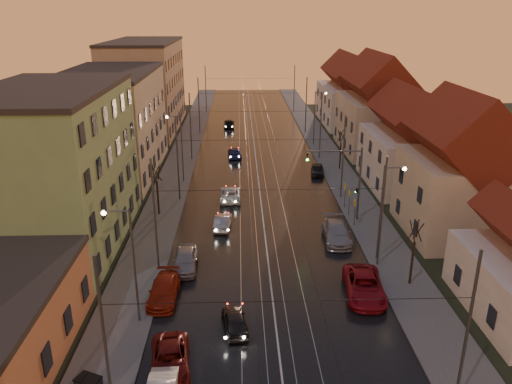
{
  "coord_description": "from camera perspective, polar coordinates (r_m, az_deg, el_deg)",
  "views": [
    {
      "loc": [
        -2.18,
        -25.68,
        19.12
      ],
      "look_at": [
        -0.67,
        18.68,
        2.77
      ],
      "focal_mm": 35.0,
      "sensor_mm": 36.0,
      "label": 1
    }
  ],
  "objects": [
    {
      "name": "driving_car_4",
      "position": [
        85.92,
        -3.09,
        7.84
      ],
      "size": [
        1.75,
        4.34,
        1.48
      ],
      "primitive_type": "imported",
      "rotation": [
        0.0,
        0.0,
        3.14
      ],
      "color": "black",
      "rests_on": "ground"
    },
    {
      "name": "street_lamp_0",
      "position": [
        31.89,
        -14.37,
        -6.98
      ],
      "size": [
        1.75,
        0.32,
        8.0
      ],
      "color": "#595B60",
      "rests_on": "ground"
    },
    {
      "name": "sidewalk_left",
      "position": [
        68.83,
        -8.41,
        3.94
      ],
      "size": [
        4.0,
        120.0,
        0.15
      ],
      "primitive_type": "cube",
      "color": "#4C4C4C",
      "rests_on": "ground"
    },
    {
      "name": "catenary_pole_l_1",
      "position": [
        38.18,
        -11.48,
        -2.72
      ],
      "size": [
        0.16,
        0.16,
        9.0
      ],
      "primitive_type": "cylinder",
      "color": "#595B60",
      "rests_on": "ground"
    },
    {
      "name": "catenary_pole_l_3",
      "position": [
        66.62,
        -7.49,
        7.37
      ],
      "size": [
        0.16,
        0.16,
        9.0
      ],
      "primitive_type": "cylinder",
      "color": "#595B60",
      "rests_on": "ground"
    },
    {
      "name": "parked_right_0",
      "position": [
        36.51,
        12.27,
        -10.43
      ],
      "size": [
        3.13,
        5.88,
        1.57
      ],
      "primitive_type": "imported",
      "rotation": [
        0.0,
        0.0,
        -0.09
      ],
      "color": "maroon",
      "rests_on": "ground"
    },
    {
      "name": "street_lamp_1",
      "position": [
        40.04,
        14.57,
        -1.28
      ],
      "size": [
        1.75,
        0.32,
        8.0
      ],
      "color": "#595B60",
      "rests_on": "ground"
    },
    {
      "name": "bare_tree_1",
      "position": [
        37.87,
        17.49,
        -6.85
      ],
      "size": [
        1.09,
        1.09,
        5.11
      ],
      "color": "black",
      "rests_on": "ground"
    },
    {
      "name": "driving_car_0",
      "position": [
        32.48,
        -2.44,
        -14.52
      ],
      "size": [
        1.95,
        3.81,
        1.24
      ],
      "primitive_type": "imported",
      "rotation": [
        0.0,
        0.0,
        3.28
      ],
      "color": "black",
      "rests_on": "ground"
    },
    {
      "name": "catenary_pole_r_0",
      "position": [
        26.78,
        22.96,
        -14.68
      ],
      "size": [
        0.16,
        0.16,
        9.0
      ],
      "primitive_type": "cylinder",
      "color": "#595B60",
      "rests_on": "ground"
    },
    {
      "name": "apartment_left_2",
      "position": [
        63.0,
        -16.11,
        7.41
      ],
      "size": [
        10.0,
        20.0,
        12.0
      ],
      "primitive_type": "cube",
      "color": "#B6A98D",
      "rests_on": "ground"
    },
    {
      "name": "driving_car_3",
      "position": [
        68.39,
        -2.44,
        4.53
      ],
      "size": [
        1.98,
        4.53,
        1.3
      ],
      "primitive_type": "imported",
      "rotation": [
        0.0,
        0.0,
        3.18
      ],
      "color": "#191E4C",
      "rests_on": "ground"
    },
    {
      "name": "catenary_pole_r_2",
      "position": [
        52.9,
        9.91,
        3.87
      ],
      "size": [
        0.16,
        0.16,
        9.0
      ],
      "primitive_type": "cylinder",
      "color": "#595B60",
      "rests_on": "ground"
    },
    {
      "name": "bare_tree_0",
      "position": [
        49.27,
        -11.19,
        0.09
      ],
      "size": [
        1.09,
        1.09,
        5.11
      ],
      "color": "black",
      "rests_on": "ground"
    },
    {
      "name": "catenary_pole_r_5",
      "position": [
        99.36,
        4.39,
        11.7
      ],
      "size": [
        0.16,
        0.16,
        9.0
      ],
      "primitive_type": "cylinder",
      "color": "#595B60",
      "rests_on": "ground"
    },
    {
      "name": "tram_rail_1",
      "position": [
        68.41,
        -0.69,
        4.04
      ],
      "size": [
        0.06,
        120.0,
        0.03
      ],
      "primitive_type": "cube",
      "color": "gray",
      "rests_on": "road"
    },
    {
      "name": "house_right_4",
      "position": [
        89.89,
        10.59,
        10.88
      ],
      "size": [
        9.18,
        16.32,
        10.0
      ],
      "color": "beige",
      "rests_on": "ground"
    },
    {
      "name": "sidewalk_right",
      "position": [
        69.47,
        8.25,
        4.1
      ],
      "size": [
        4.0,
        120.0,
        0.15
      ],
      "primitive_type": "cube",
      "color": "#4C4C4C",
      "rests_on": "ground"
    },
    {
      "name": "traffic_light_mast",
      "position": [
        47.14,
        10.62,
        1.93
      ],
      "size": [
        5.3,
        0.32,
        7.2
      ],
      "color": "#595B60",
      "rests_on": "ground"
    },
    {
      "name": "house_right_2",
      "position": [
        58.82,
        17.22,
        5.06
      ],
      "size": [
        9.18,
        12.24,
        9.2
      ],
      "color": "beige",
      "rests_on": "ground"
    },
    {
      "name": "ground",
      "position": [
        32.09,
        2.44,
        -16.36
      ],
      "size": [
        160.0,
        160.0,
        0.0
      ],
      "primitive_type": "plane",
      "color": "black",
      "rests_on": "ground"
    },
    {
      "name": "parked_left_3",
      "position": [
        39.53,
        -8.1,
        -7.66
      ],
      "size": [
        1.92,
        4.56,
        1.54
      ],
      "primitive_type": "imported",
      "rotation": [
        0.0,
        0.0,
        0.02
      ],
      "color": "#98979D",
      "rests_on": "ground"
    },
    {
      "name": "catenary_pole_r_1",
      "position": [
        39.15,
        14.2,
        -2.36
      ],
      "size": [
        0.16,
        0.16,
        9.0
      ],
      "primitive_type": "cylinder",
      "color": "#595B60",
      "rests_on": "ground"
    },
    {
      "name": "catenary_pole_l_5",
      "position": [
        98.98,
        -5.76,
        11.63
      ],
      "size": [
        0.16,
        0.16,
        9.0
      ],
      "primitive_type": "cylinder",
      "color": "#595B60",
      "rests_on": "ground"
    },
    {
      "name": "parked_right_1",
      "position": [
        44.23,
        9.19,
        -4.55
      ],
      "size": [
        2.48,
        5.51,
        1.57
      ],
      "primitive_type": "imported",
      "rotation": [
        0.0,
        0.0,
        -0.05
      ],
      "color": "#9D9CA1",
      "rests_on": "ground"
    },
    {
      "name": "street_lamp_2",
      "position": [
        57.89,
        -8.8,
        5.75
      ],
      "size": [
        1.75,
        0.32,
        8.0
      ],
      "color": "#595B60",
      "rests_on": "ground"
    },
    {
      "name": "apartment_left_1",
      "position": [
        44.37,
        -22.07,
        2.18
      ],
      "size": [
        10.0,
        18.0,
        13.0
      ],
      "primitive_type": "cube",
      "color": "#71955F",
      "rests_on": "ground"
    },
    {
      "name": "tram_rail_2",
      "position": [
        68.46,
        0.6,
        4.05
      ],
      "size": [
        0.06,
        120.0,
        0.03
      ],
      "primitive_type": "cube",
      "color": "gray",
      "rests_on": "road"
    },
    {
      "name": "catenary_pole_l_4",
      "position": [
        81.27,
        -6.54,
        9.73
      ],
      "size": [
        0.16,
        0.16,
        9.0
      ],
      "primitive_type": "cylinder",
      "color": "#595B60",
      "rests_on": "ground"
    },
    {
      "name": "driving_car_1",
      "position": [
        46.16,
        -3.84,
        -3.42
      ],
      "size": [
        1.67,
        4.0,
        1.29
      ],
      "primitive_type": "imported",
      "rotation": [
        0.0,
        0.0,
        3.06
      ],
      "color": "gray",
      "rests_on": "ground"
    },
    {
      "name": "tram_rail_0",
      "position": [
        68.39,
        -1.89,
        4.02
      ],
      "size": [
        0.06,
        120.0,
        0.03
      ],
      "primitive_type": "cube",
      "color": "gray",
      "rests_on": "road"
    },
    {
      "name": "house_right_3",
      "position": [
        72.55,
        13.59,
        9.08
      ],
      "size": [
        9.18,
        14.28,
        11.5
      ],
      "color": "#B3A78A",
      "rests_on": "ground"
    },
    {
      "name": "street_lamp_3",
      "position": [
        73.95,
        6.95,
        8.98
      ],
      "size": [
        1.75,
        0.32,
        8.0
      ],
      "color": "#595B60",
      "rests_on": "ground"
    },
    {
      "name": "catenary_pole_l_2",
      "position": [
        52.19,
        -8.95,
        3.7
      ],
      "size": [
        0.16,
        0.16,
        9.0
      ],
      "primitive_type": "cylinder",
      "color": "#595B60",
      "rests_on": "ground"
    },
    {
      "name": "tram_rail_3",
      "position": [
        68.53,
        1.8,
        4.06
      ],
      "size": [
        0.06,
        120.0,
        0.03
      ],
      "primitive_type": "cube",
      "color": "gray",
      "rests_on": "road"
    },
    {
      "name": "driving_car_2",
      "position": [
        52.93,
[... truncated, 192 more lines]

